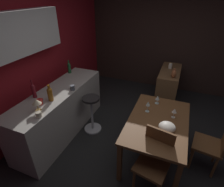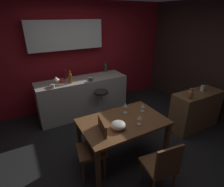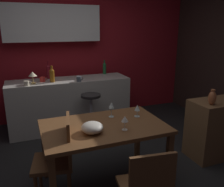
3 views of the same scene
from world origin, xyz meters
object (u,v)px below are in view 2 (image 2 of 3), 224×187
(sideboard_cabinet, at_px, (195,110))
(wine_glass_center, at_px, (143,106))
(vase_copper, at_px, (190,94))
(fruit_bowl, at_px, (118,125))
(dining_table, at_px, (123,125))
(cup_red, at_px, (63,81))
(pillar_candle_tall, at_px, (202,88))
(wine_bottle_amber, at_px, (70,77))
(wine_bottle_ruby, at_px, (65,73))
(cup_slate, at_px, (91,79))
(cup_cream, at_px, (53,86))
(wine_glass_right, at_px, (139,117))
(bar_stool, at_px, (101,105))
(chair_near_window, at_px, (96,146))
(chair_by_doorway, at_px, (162,166))
(wine_bottle_green, at_px, (106,67))
(counter_lamp, at_px, (56,79))
(wine_glass_left, at_px, (125,105))

(sideboard_cabinet, height_order, wine_glass_center, wine_glass_center)
(vase_copper, bearing_deg, fruit_bowl, -177.18)
(dining_table, relative_size, cup_red, 10.52)
(vase_copper, bearing_deg, pillar_candle_tall, 13.13)
(wine_bottle_amber, bearing_deg, wine_glass_center, -62.80)
(wine_bottle_ruby, distance_m, cup_slate, 0.62)
(dining_table, height_order, cup_cream, cup_cream)
(wine_glass_right, bearing_deg, sideboard_cabinet, 7.77)
(wine_bottle_amber, distance_m, wine_bottle_ruby, 0.30)
(cup_cream, height_order, pillar_candle_tall, cup_cream)
(sideboard_cabinet, xyz_separation_m, pillar_candle_tall, (0.12, 0.03, 0.47))
(fruit_bowl, bearing_deg, cup_slate, 81.00)
(dining_table, height_order, bar_stool, dining_table)
(sideboard_cabinet, bearing_deg, wine_bottle_ruby, 138.98)
(chair_near_window, bearing_deg, chair_by_doorway, -51.02)
(wine_bottle_green, bearing_deg, fruit_bowl, -112.52)
(cup_red, xyz_separation_m, counter_lamp, (-0.16, -0.11, 0.11))
(wine_glass_center, height_order, wine_bottle_green, wine_bottle_green)
(dining_table, distance_m, wine_bottle_amber, 1.72)
(wine_glass_right, bearing_deg, cup_red, 108.47)
(dining_table, distance_m, wine_glass_left, 0.35)
(cup_red, distance_m, cup_cream, 0.33)
(wine_glass_left, distance_m, cup_cream, 1.61)
(dining_table, relative_size, counter_lamp, 6.80)
(wine_glass_left, relative_size, wine_bottle_green, 0.68)
(cup_cream, relative_size, counter_lamp, 0.58)
(chair_near_window, distance_m, pillar_candle_tall, 2.52)
(wine_bottle_ruby, xyz_separation_m, cup_slate, (0.44, -0.43, -0.09))
(chair_near_window, relative_size, bar_stool, 1.25)
(wine_glass_left, xyz_separation_m, vase_copper, (1.28, -0.26, 0.04))
(chair_by_doorway, distance_m, wine_bottle_ruby, 2.85)
(cup_slate, bearing_deg, dining_table, -93.37)
(bar_stool, bearing_deg, wine_bottle_green, 56.34)
(wine_glass_center, height_order, cup_red, cup_red)
(dining_table, height_order, wine_glass_left, wine_glass_left)
(chair_by_doorway, relative_size, wine_glass_right, 5.60)
(chair_by_doorway, xyz_separation_m, wine_bottle_amber, (-0.42, 2.46, 0.55))
(wine_bottle_amber, height_order, vase_copper, wine_bottle_amber)
(chair_near_window, bearing_deg, wine_bottle_ruby, 85.48)
(wine_glass_center, xyz_separation_m, fruit_bowl, (-0.64, -0.24, -0.05))
(wine_bottle_amber, xyz_separation_m, wine_bottle_ruby, (-0.02, 0.30, 0.01))
(fruit_bowl, relative_size, vase_copper, 1.12)
(chair_by_doorway, height_order, counter_lamp, counter_lamp)
(chair_by_doorway, height_order, pillar_candle_tall, pillar_candle_tall)
(wine_glass_right, relative_size, vase_copper, 0.75)
(bar_stool, relative_size, wine_bottle_green, 2.69)
(chair_near_window, relative_size, fruit_bowl, 4.02)
(wine_glass_left, bearing_deg, bar_stool, 87.83)
(wine_bottle_green, bearing_deg, dining_table, -109.63)
(dining_table, bearing_deg, cup_red, 105.51)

